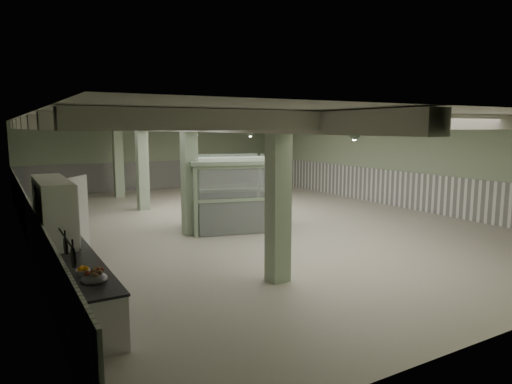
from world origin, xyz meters
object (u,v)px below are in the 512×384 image
guard_booth (231,180)px  filing_cabinet (277,202)px  walkin_cooler (56,230)px  prep_counter (73,279)px

guard_booth → filing_cabinet: guard_booth is taller
walkin_cooler → filing_cabinet: bearing=20.6°
prep_counter → filing_cabinet: bearing=30.3°
guard_booth → walkin_cooler: bearing=-138.3°
prep_counter → guard_booth: (5.57, 4.33, 1.14)m
prep_counter → filing_cabinet: (7.35, 4.30, 0.25)m
guard_booth → filing_cabinet: size_ratio=2.40×
prep_counter → walkin_cooler: size_ratio=2.04×
walkin_cooler → guard_booth: bearing=26.5°
prep_counter → walkin_cooler: (-0.08, 1.51, 0.67)m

